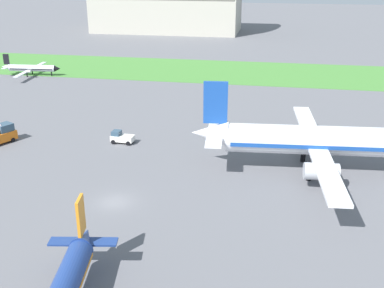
% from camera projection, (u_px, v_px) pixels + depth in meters
% --- Properties ---
extents(ground_plane, '(600.00, 600.00, 0.00)m').
position_uv_depth(ground_plane, '(115.00, 202.00, 56.65)').
color(ground_plane, slate).
extents(grass_taxiway_strip, '(360.00, 28.00, 0.08)m').
position_uv_depth(grass_taxiway_strip, '(208.00, 71.00, 124.83)').
color(grass_taxiway_strip, '#478438').
rests_on(grass_taxiway_strip, ground_plane).
extents(airplane_midfield_jet, '(34.18, 34.79, 12.29)m').
position_uv_depth(airplane_midfield_jet, '(317.00, 141.00, 63.56)').
color(airplane_midfield_jet, white).
rests_on(airplane_midfield_jet, ground_plane).
extents(airplane_taxiing_turboprop, '(15.45, 18.02, 5.40)m').
position_uv_depth(airplane_taxiing_turboprop, '(31.00, 68.00, 118.80)').
color(airplane_taxiing_turboprop, silver).
rests_on(airplane_taxiing_turboprop, ground_plane).
extents(pushback_tug_near_gate, '(3.71, 2.26, 1.95)m').
position_uv_depth(pushback_tug_near_gate, '(122.00, 137.00, 74.89)').
color(pushback_tug_near_gate, white).
rests_on(pushback_tug_near_gate, ground_plane).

